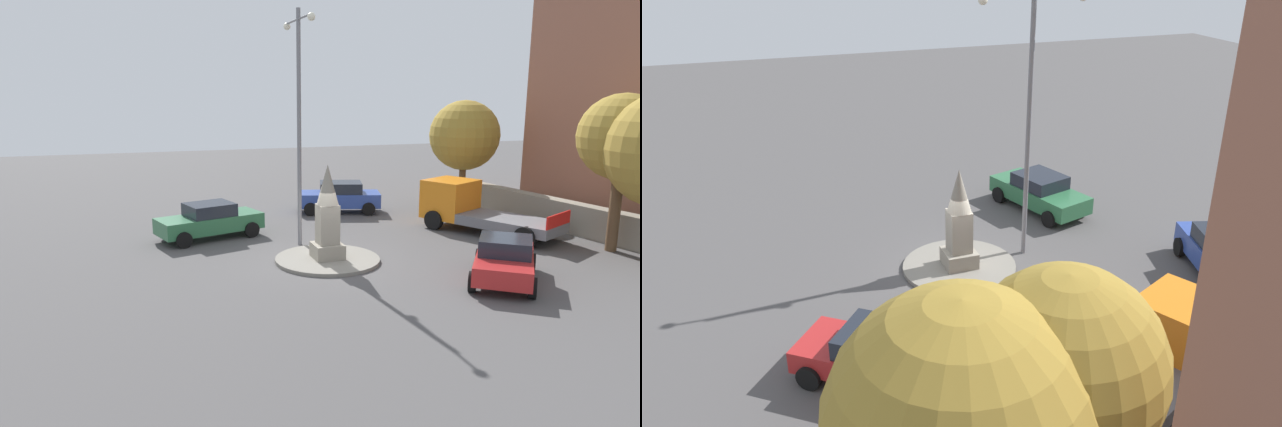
{
  "view_description": "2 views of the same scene",
  "coord_description": "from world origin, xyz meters",
  "views": [
    {
      "loc": [
        -18.66,
        6.33,
        5.99
      ],
      "look_at": [
        -0.96,
        0.59,
        1.98
      ],
      "focal_mm": 32.31,
      "sensor_mm": 36.0,
      "label": 1
    },
    {
      "loc": [
        -5.99,
        -17.49,
        10.32
      ],
      "look_at": [
        0.21,
        0.33,
        1.81
      ],
      "focal_mm": 35.8,
      "sensor_mm": 36.0,
      "label": 2
    }
  ],
  "objects": [
    {
      "name": "ground_plane",
      "position": [
        0.0,
        0.0,
        0.0
      ],
      "size": [
        80.0,
        80.0,
        0.0
      ],
      "primitive_type": "plane",
      "color": "#4F4C4C"
    },
    {
      "name": "car_blue_approaching",
      "position": [
        7.8,
        -3.25,
        0.79
      ],
      "size": [
        2.8,
        4.34,
        1.52
      ],
      "color": "#2D479E",
      "rests_on": "ground"
    },
    {
      "name": "traffic_island",
      "position": [
        0.0,
        0.0,
        0.06
      ],
      "size": [
        3.74,
        3.74,
        0.13
      ],
      "primitive_type": "cylinder",
      "color": "gray",
      "rests_on": "ground"
    },
    {
      "name": "monument",
      "position": [
        0.0,
        0.0,
        1.67
      ],
      "size": [
        1.04,
        1.04,
        3.35
      ],
      "color": "gray",
      "rests_on": "traffic_island"
    },
    {
      "name": "tree_far_corner",
      "position": [
        -2.02,
        -10.68,
        4.26
      ],
      "size": [
        3.18,
        3.18,
        5.89
      ],
      "color": "brown",
      "rests_on": "ground"
    },
    {
      "name": "truck_orange_near_island",
      "position": [
        2.44,
        -7.41,
        0.99
      ],
      "size": [
        6.17,
        4.41,
        2.1
      ],
      "color": "orange",
      "rests_on": "ground"
    },
    {
      "name": "car_red_parked_left",
      "position": [
        -3.82,
        -4.64,
        0.73
      ],
      "size": [
        4.07,
        3.67,
        1.42
      ],
      "color": "#B22323",
      "rests_on": "ground"
    },
    {
      "name": "car_green_far_side",
      "position": [
        4.57,
        3.54,
        0.75
      ],
      "size": [
        2.87,
        4.52,
        1.47
      ],
      "color": "#2D6B42",
      "rests_on": "ground"
    },
    {
      "name": "streetlamp",
      "position": [
        2.45,
        0.32,
        5.33
      ],
      "size": [
        3.51,
        0.28,
        8.89
      ],
      "color": "slate",
      "rests_on": "ground"
    },
    {
      "name": "tree_near_wall",
      "position": [
        -3.7,
        -10.91,
        3.96
      ],
      "size": [
        4.0,
        4.0,
        5.97
      ],
      "color": "brown",
      "rests_on": "ground"
    }
  ]
}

